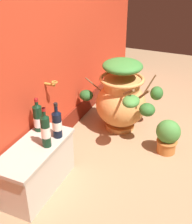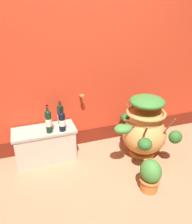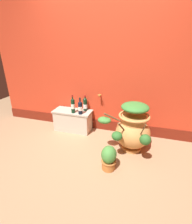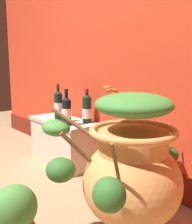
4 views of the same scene
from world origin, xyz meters
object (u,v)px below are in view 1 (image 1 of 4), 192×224
wine_bottle_left (46,130)px  wine_bottle_middle (57,123)px  wine_bottle_right (38,117)px  potted_shrub (168,136)px  terracotta_urn (122,98)px

wine_bottle_left → wine_bottle_middle: wine_bottle_left is taller
wine_bottle_middle → wine_bottle_right: bearing=83.6°
wine_bottle_left → wine_bottle_right: bearing=47.1°
wine_bottle_right → potted_shrub: size_ratio=0.84×
wine_bottle_left → potted_shrub: bearing=-42.7°
wine_bottle_middle → potted_shrub: (0.71, -0.78, -0.35)m
wine_bottle_left → wine_bottle_middle: bearing=-4.5°
terracotta_urn → wine_bottle_left: 1.14m
terracotta_urn → wine_bottle_middle: size_ratio=2.84×
wine_bottle_middle → wine_bottle_right: 0.19m
wine_bottle_right → potted_shrub: bearing=-54.7°
wine_bottle_right → potted_shrub: wine_bottle_right is taller
wine_bottle_middle → wine_bottle_right: (0.02, 0.19, -0.00)m
potted_shrub → wine_bottle_left: bearing=137.3°
terracotta_urn → wine_bottle_left: (-1.10, 0.23, 0.18)m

